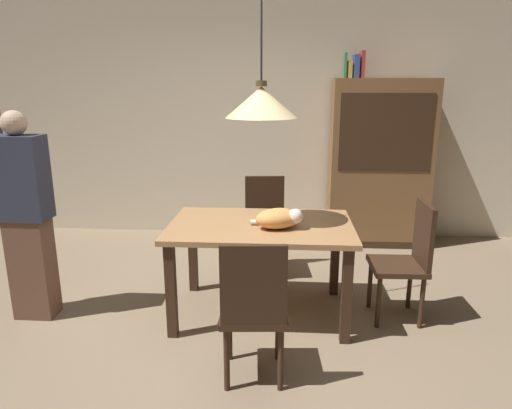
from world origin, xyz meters
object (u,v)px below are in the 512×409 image
(chair_near_front, at_px, (254,306))
(pendant_lamp, at_px, (261,102))
(dining_table, at_px, (261,236))
(book_red_tall, at_px, (362,65))
(chair_far_back, at_px, (265,221))
(book_green_slim, at_px, (345,66))
(chair_right_side, at_px, (408,256))
(book_blue_wide, at_px, (356,67))
(hutch_bookcase, at_px, (379,167))
(cat_sleeping, at_px, (279,218))
(book_yellow_short, at_px, (349,70))
(person_standing, at_px, (26,218))

(chair_near_front, xyz_separation_m, pendant_lamp, (-0.01, 0.88, 1.15))
(dining_table, xyz_separation_m, book_red_tall, (0.97, 1.79, 1.34))
(dining_table, xyz_separation_m, chair_far_back, (-0.01, 0.88, -0.14))
(chair_near_front, height_order, book_green_slim, book_green_slim)
(chair_right_side, distance_m, book_blue_wide, 2.32)
(hutch_bookcase, bearing_deg, book_blue_wide, 179.73)
(chair_right_side, bearing_deg, dining_table, -179.91)
(dining_table, distance_m, book_blue_wide, 2.41)
(chair_far_back, height_order, book_red_tall, book_red_tall)
(cat_sleeping, distance_m, book_yellow_short, 2.31)
(book_green_slim, distance_m, book_red_tall, 0.18)
(chair_right_side, distance_m, book_yellow_short, 2.31)
(pendant_lamp, distance_m, person_standing, 1.97)
(cat_sleeping, relative_size, book_blue_wide, 1.69)
(book_green_slim, xyz_separation_m, person_standing, (-2.57, -1.94, -1.17))
(hutch_bookcase, bearing_deg, chair_far_back, -143.51)
(book_red_tall, bearing_deg, person_standing, -144.72)
(pendant_lamp, bearing_deg, hutch_bookcase, 55.55)
(book_green_slim, bearing_deg, pendant_lamp, -113.87)
(chair_near_front, xyz_separation_m, book_yellow_short, (0.84, 2.67, 1.43))
(hutch_bookcase, xyz_separation_m, book_yellow_short, (-0.38, 0.00, 1.05))
(chair_near_front, height_order, chair_far_back, same)
(dining_table, relative_size, chair_near_front, 1.51)
(chair_right_side, distance_m, chair_far_back, 1.43)
(chair_far_back, bearing_deg, chair_right_side, -37.65)
(book_yellow_short, xyz_separation_m, book_blue_wide, (0.06, 0.00, 0.03))
(dining_table, height_order, pendant_lamp, pendant_lamp)
(pendant_lamp, xyz_separation_m, book_blue_wide, (0.91, 1.79, 0.31))
(dining_table, bearing_deg, chair_near_front, -89.65)
(chair_far_back, height_order, book_yellow_short, book_yellow_short)
(cat_sleeping, height_order, book_red_tall, book_red_tall)
(book_green_slim, bearing_deg, chair_right_side, -79.44)
(cat_sleeping, bearing_deg, hutch_bookcase, 60.12)
(pendant_lamp, bearing_deg, chair_near_front, -89.65)
(dining_table, xyz_separation_m, cat_sleeping, (0.14, -0.10, 0.18))
(chair_far_back, bearing_deg, book_yellow_short, 47.08)
(book_red_tall, distance_m, person_standing, 3.56)
(chair_right_side, relative_size, book_yellow_short, 4.65)
(chair_far_back, bearing_deg, book_blue_wide, 44.97)
(chair_right_side, relative_size, book_red_tall, 3.32)
(chair_right_side, bearing_deg, book_yellow_short, 98.97)
(cat_sleeping, distance_m, book_blue_wide, 2.34)
(chair_right_side, bearing_deg, book_red_tall, 94.94)
(dining_table, relative_size, cat_sleeping, 3.44)
(chair_far_back, bearing_deg, book_green_slim, 48.83)
(book_yellow_short, height_order, book_red_tall, book_red_tall)
(person_standing, bearing_deg, chair_far_back, 30.15)
(chair_far_back, xyz_separation_m, book_red_tall, (0.98, 0.92, 1.48))
(chair_near_front, xyz_separation_m, person_standing, (-1.78, 0.73, 0.30))
(book_red_tall, bearing_deg, book_blue_wide, 180.00)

